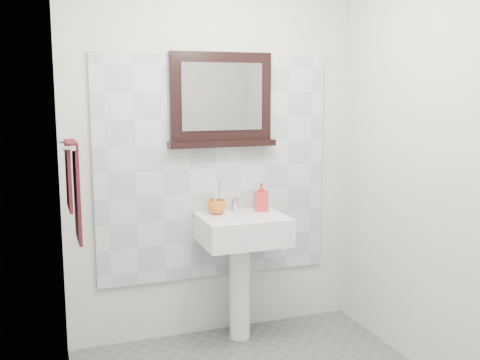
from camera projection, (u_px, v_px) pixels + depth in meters
name	position (u px, v px, depth m)	size (l,w,h in m)	color
back_wall	(214.00, 153.00, 3.76)	(2.00, 0.01, 2.50)	silver
front_wall	(428.00, 228.00, 1.72)	(2.00, 0.01, 2.50)	silver
left_wall	(68.00, 189.00, 2.40)	(0.01, 2.20, 2.50)	silver
right_wall	(448.00, 167.00, 3.07)	(0.01, 2.20, 2.50)	silver
splashback	(215.00, 168.00, 3.76)	(1.60, 0.02, 1.50)	silver
pedestal_sink	(242.00, 243.00, 3.68)	(0.55, 0.44, 0.96)	white
toothbrush_cup	(217.00, 207.00, 3.69)	(0.12, 0.12, 0.09)	orange
toothbrushes	(217.00, 196.00, 3.68)	(0.05, 0.04, 0.21)	white
soap_dispenser	(261.00, 197.00, 3.78)	(0.09, 0.09, 0.19)	red
framed_mirror	(221.00, 102.00, 3.68)	(0.73, 0.11, 0.61)	black
towel_bar	(70.00, 145.00, 3.01)	(0.07, 0.40, 0.03)	silver
hand_towel	(73.00, 183.00, 3.04)	(0.06, 0.30, 0.55)	black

